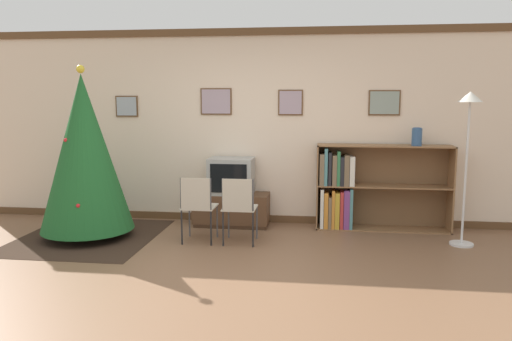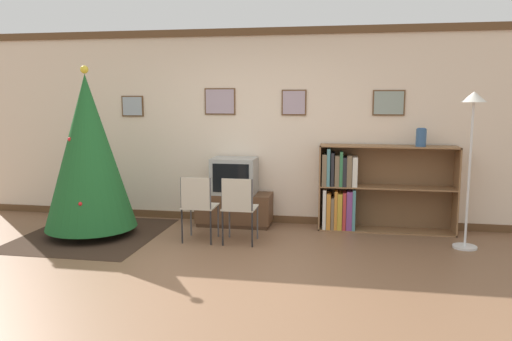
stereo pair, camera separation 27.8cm
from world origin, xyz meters
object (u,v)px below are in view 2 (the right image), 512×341
Objects in this scene: christmas_tree at (88,152)px; vase at (421,137)px; tv_console at (234,209)px; bookshelf at (360,189)px; folding_chair_left at (198,204)px; folding_chair_right at (239,206)px; standing_lamp at (472,129)px; television at (234,176)px.

vase is (4.15, 0.84, 0.19)m from christmas_tree.
tv_console is 1.74m from bookshelf.
bookshelf is (1.96, 0.94, 0.08)m from folding_chair_left.
tv_console is 1.25× the size of folding_chair_right.
standing_lamp reaches higher than vase.
christmas_tree is at bearing 178.01° from folding_chair_right.
folding_chair_left is at bearing -2.68° from christmas_tree.
vase is at bearing 0.49° from television.
television is 3.05m from standing_lamp.
folding_chair_left and folding_chair_right have the same top height.
standing_lamp is at bearing 3.14° from christmas_tree.
tv_console is 0.96m from folding_chair_right.
christmas_tree is at bearing -176.86° from standing_lamp.
television is 0.95m from folding_chair_left.
standing_lamp is at bearing 6.89° from folding_chair_right.
vase reaches higher than television.
folding_chair_left is 2.18m from bookshelf.
tv_console is at bearing 25.72° from christmas_tree.
christmas_tree is at bearing -165.58° from bookshelf.
bookshelf reaches higher than television.
standing_lamp reaches higher than bookshelf.
vase reaches higher than tv_console.
bookshelf is 0.96× the size of standing_lamp.
vase is at bearing 22.47° from folding_chair_right.
folding_chair_left is 2.96m from vase.
folding_chair_right is (1.96, -0.07, -0.60)m from christmas_tree.
bookshelf is at bearing 177.14° from vase.
christmas_tree is 3.56× the size of television.
christmas_tree is 2.62× the size of folding_chair_left.
vase is (2.19, 0.91, 0.79)m from folding_chair_right.
television is 0.74× the size of folding_chair_right.
folding_chair_left is 0.51m from folding_chair_right.
folding_chair_right is 3.47× the size of vase.
folding_chair_left is at bearing -105.92° from tv_console.
television is at bearing 169.05° from standing_lamp.
folding_chair_left is at bearing -154.26° from bookshelf.
vase is at bearing 128.74° from standing_lamp.
folding_chair_right is 2.84m from standing_lamp.
standing_lamp reaches higher than folding_chair_right.
standing_lamp is (3.17, 0.32, 0.93)m from folding_chair_left.
folding_chair_right is 0.46× the size of bookshelf.
folding_chair_left is 1.00× the size of folding_chair_right.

